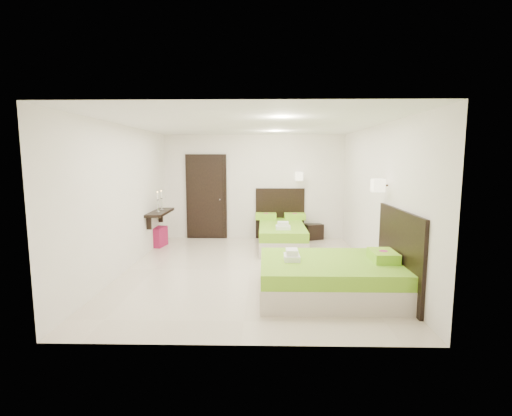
{
  "coord_description": "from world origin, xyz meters",
  "views": [
    {
      "loc": [
        0.25,
        -6.54,
        2.02
      ],
      "look_at": [
        0.1,
        0.3,
        1.1
      ],
      "focal_mm": 26.0,
      "sensor_mm": 36.0,
      "label": 1
    }
  ],
  "objects_px": {
    "ottoman": "(155,236)",
    "bed_double": "(335,276)",
    "nightstand": "(313,231)",
    "bed_single": "(282,233)"
  },
  "relations": [
    {
      "from": "bed_single",
      "to": "nightstand",
      "type": "xyz_separation_m",
      "value": [
        0.82,
        0.84,
        -0.12
      ]
    },
    {
      "from": "nightstand",
      "to": "ottoman",
      "type": "height_order",
      "value": "ottoman"
    },
    {
      "from": "ottoman",
      "to": "bed_double",
      "type": "bearing_deg",
      "value": -40.46
    },
    {
      "from": "bed_double",
      "to": "ottoman",
      "type": "xyz_separation_m",
      "value": [
        -3.57,
        3.05,
        -0.08
      ]
    },
    {
      "from": "nightstand",
      "to": "ottoman",
      "type": "distance_m",
      "value": 3.85
    },
    {
      "from": "bed_single",
      "to": "nightstand",
      "type": "relative_size",
      "value": 4.69
    },
    {
      "from": "bed_single",
      "to": "ottoman",
      "type": "relative_size",
      "value": 4.57
    },
    {
      "from": "bed_single",
      "to": "nightstand",
      "type": "distance_m",
      "value": 1.18
    },
    {
      "from": "bed_single",
      "to": "ottoman",
      "type": "height_order",
      "value": "bed_single"
    },
    {
      "from": "bed_single",
      "to": "bed_double",
      "type": "xyz_separation_m",
      "value": [
        0.64,
        -3.05,
        -0.01
      ]
    }
  ]
}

